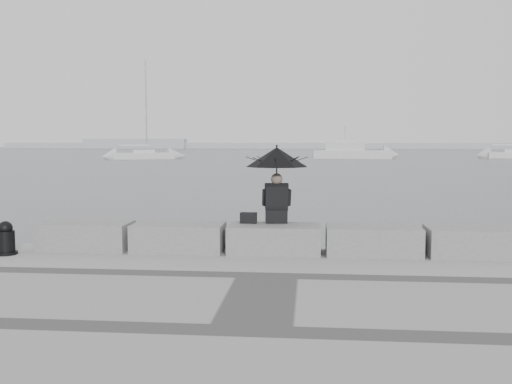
# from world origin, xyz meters

# --- Properties ---
(ground) EXTENTS (360.00, 360.00, 0.00)m
(ground) POSITION_xyz_m (0.00, 0.00, 0.00)
(ground) COLOR #404245
(ground) RESTS_ON ground
(stone_block_far_left) EXTENTS (1.60, 0.80, 0.50)m
(stone_block_far_left) POSITION_xyz_m (-3.40, -0.45, 0.75)
(stone_block_far_left) COLOR slate
(stone_block_far_left) RESTS_ON promenade
(stone_block_left) EXTENTS (1.60, 0.80, 0.50)m
(stone_block_left) POSITION_xyz_m (-1.70, -0.45, 0.75)
(stone_block_left) COLOR slate
(stone_block_left) RESTS_ON promenade
(stone_block_centre) EXTENTS (1.60, 0.80, 0.50)m
(stone_block_centre) POSITION_xyz_m (0.00, -0.45, 0.75)
(stone_block_centre) COLOR slate
(stone_block_centre) RESTS_ON promenade
(stone_block_right) EXTENTS (1.60, 0.80, 0.50)m
(stone_block_right) POSITION_xyz_m (1.70, -0.45, 0.75)
(stone_block_right) COLOR slate
(stone_block_right) RESTS_ON promenade
(stone_block_far_right) EXTENTS (1.60, 0.80, 0.50)m
(stone_block_far_right) POSITION_xyz_m (3.40, -0.45, 0.75)
(stone_block_far_right) COLOR slate
(stone_block_far_right) RESTS_ON promenade
(seated_person) EXTENTS (1.13, 1.13, 1.39)m
(seated_person) POSITION_xyz_m (0.02, -0.15, 2.00)
(seated_person) COLOR black
(seated_person) RESTS_ON stone_block_centre
(bag) EXTENTS (0.29, 0.17, 0.19)m
(bag) POSITION_xyz_m (-0.47, -0.27, 1.09)
(bag) COLOR black
(bag) RESTS_ON stone_block_centre
(mooring_bollard) EXTENTS (0.37, 0.37, 0.59)m
(mooring_bollard) POSITION_xyz_m (-4.60, -1.03, 0.75)
(mooring_bollard) COLOR black
(mooring_bollard) RESTS_ON promenade
(distant_landmass) EXTENTS (180.00, 8.00, 2.80)m
(distant_landmass) POSITION_xyz_m (-8.14, 154.51, 0.90)
(distant_landmass) COLOR #A7AAAD
(distant_landmass) RESTS_ON ground
(sailboat_left) EXTENTS (8.09, 5.58, 12.90)m
(sailboat_left) POSITION_xyz_m (-21.07, 62.70, 0.52)
(sailboat_left) COLOR silver
(sailboat_left) RESTS_ON ground
(sailboat_right) EXTENTS (7.28, 3.15, 12.90)m
(sailboat_right) POSITION_xyz_m (28.22, 71.12, 0.53)
(sailboat_right) COLOR silver
(sailboat_right) RESTS_ON ground
(motor_cruiser) EXTENTS (10.27, 3.25, 4.50)m
(motor_cruiser) POSITION_xyz_m (6.33, 66.75, 0.89)
(motor_cruiser) COLOR silver
(motor_cruiser) RESTS_ON ground
(dinghy) EXTENTS (2.91, 1.35, 0.48)m
(dinghy) POSITION_xyz_m (-3.54, 48.93, 0.24)
(dinghy) COLOR slate
(dinghy) RESTS_ON ground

